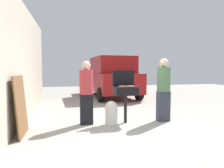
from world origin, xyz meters
name	(u,v)px	position (x,y,z in m)	size (l,w,h in m)	color
ground_plane	(131,125)	(0.00, 0.00, 0.00)	(24.00, 24.00, 0.00)	#9E998E
house_wall_side	(20,63)	(-2.81, 1.00, 1.60)	(0.24, 8.00, 3.19)	#B2A893
bbq_grill	(126,92)	(-0.08, 0.28, 0.82)	(0.60, 0.44, 0.96)	black
grill_lid_open	(123,78)	(-0.08, 0.50, 1.17)	(0.60, 0.05, 0.42)	black
hot_dog_0	(126,86)	(-0.09, 0.20, 0.97)	(0.03, 0.03, 0.13)	#C6593D
hot_dog_1	(132,86)	(0.09, 0.28, 0.97)	(0.03, 0.03, 0.13)	#B74C33
hot_dog_2	(130,86)	(0.07, 0.37, 0.97)	(0.03, 0.03, 0.13)	#C6593D
hot_dog_3	(121,87)	(-0.23, 0.15, 0.97)	(0.03, 0.03, 0.13)	#C6593D
hot_dog_4	(130,86)	(0.06, 0.33, 0.97)	(0.03, 0.03, 0.13)	#AD4228
hot_dog_5	(124,86)	(-0.14, 0.24, 0.97)	(0.03, 0.03, 0.13)	#AD4228
hot_dog_6	(121,86)	(-0.19, 0.30, 0.97)	(0.03, 0.03, 0.13)	#C6593D
hot_dog_7	(131,87)	(0.03, 0.12, 0.97)	(0.03, 0.03, 0.13)	#B74C33
hot_dog_8	(121,86)	(-0.18, 0.38, 0.97)	(0.03, 0.03, 0.13)	#AD4228
hot_dog_9	(130,86)	(0.01, 0.17, 0.97)	(0.03, 0.03, 0.13)	#B74C33
hot_dog_10	(127,86)	(-0.05, 0.28, 0.97)	(0.03, 0.03, 0.13)	#B74C33
propane_tank	(111,112)	(-0.49, 0.16, 0.32)	(0.32, 0.32, 0.62)	silver
person_left	(86,90)	(-1.10, 0.35, 0.88)	(0.34, 0.34, 1.63)	black
person_right	(164,87)	(0.98, 0.24, 0.93)	(0.36, 0.36, 1.71)	#333847
parked_minivan	(111,77)	(0.64, 5.34, 1.03)	(2.27, 4.52, 2.02)	maroon
leaning_board	(21,106)	(-2.56, -0.22, 0.64)	(0.03, 0.90, 1.28)	brown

